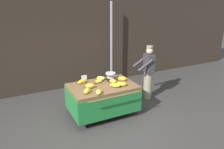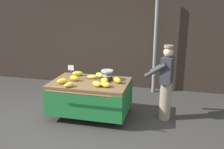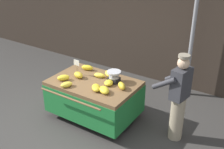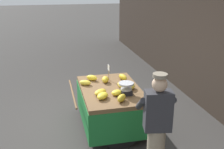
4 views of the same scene
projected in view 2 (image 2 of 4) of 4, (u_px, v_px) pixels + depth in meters
ground_plane at (73, 125)px, 5.52m from camera, size 60.00×60.00×0.00m
back_wall at (108, 30)px, 7.78m from camera, size 16.00×0.24×3.54m
street_pole at (155, 42)px, 7.12m from camera, size 0.09×0.09×2.98m
banana_cart at (90, 91)px, 5.78m from camera, size 1.78×1.36×0.86m
weighing_scale at (107, 75)px, 5.80m from camera, size 0.28×0.28×0.24m
price_sign at (71, 69)px, 5.82m from camera, size 0.14×0.01×0.34m
banana_bunch_0 at (69, 85)px, 5.34m from camera, size 0.22×0.27×0.10m
banana_bunch_1 at (105, 80)px, 5.66m from camera, size 0.22×0.25×0.10m
banana_bunch_2 at (92, 77)px, 5.91m from camera, size 0.26×0.17×0.10m
banana_bunch_3 at (105, 84)px, 5.37m from camera, size 0.32×0.30×0.11m
banana_bunch_4 at (74, 78)px, 5.75m from camera, size 0.26×0.19×0.13m
banana_bunch_5 at (100, 75)px, 6.02m from camera, size 0.28×0.27×0.12m
banana_bunch_6 at (97, 84)px, 5.41m from camera, size 0.31×0.32×0.10m
banana_bunch_7 at (62, 81)px, 5.56m from camera, size 0.26×0.27×0.12m
banana_bunch_8 at (78, 73)px, 6.14m from camera, size 0.29×0.19×0.12m
banana_bunch_9 at (117, 80)px, 5.60m from camera, size 0.26×0.24×0.13m
vendor_person at (166, 83)px, 5.59m from camera, size 0.64×0.59×1.71m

